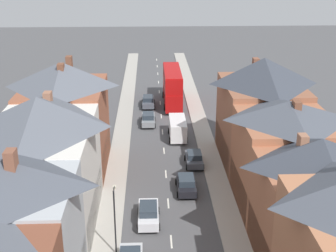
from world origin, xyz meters
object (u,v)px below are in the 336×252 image
object	(u,v)px
car_parked_left_a	(194,158)
car_mid_black	(186,184)
car_far_grey	(148,101)
delivery_van	(178,128)
double_decker_bus_lead	(172,86)
car_mid_white	(148,213)
car_parked_right_b	(148,119)
street_lamp	(115,217)

from	to	relation	value
car_parked_left_a	car_mid_black	xyz separation A→B (m)	(-1.30, -5.76, 0.01)
car_mid_black	car_far_grey	xyz separation A→B (m)	(-3.60, 26.15, 0.02)
car_parked_left_a	delivery_van	xyz separation A→B (m)	(-1.30, 7.81, 0.54)
double_decker_bus_lead	car_mid_white	bearing A→B (deg)	-96.33
car_parked_right_b	car_mid_black	bearing A→B (deg)	-78.96
car_parked_right_b	car_mid_white	bearing A→B (deg)	-90.00
car_parked_left_a	car_parked_right_b	world-z (taller)	car_parked_right_b
street_lamp	car_parked_left_a	bearing A→B (deg)	64.55
delivery_van	car_mid_black	bearing A→B (deg)	-90.00
car_mid_black	car_far_grey	distance (m)	26.40
car_mid_white	street_lamp	world-z (taller)	street_lamp
double_decker_bus_lead	car_far_grey	distance (m)	4.21
car_far_grey	street_lamp	xyz separation A→B (m)	(-2.45, -35.84, 2.42)
car_mid_white	street_lamp	bearing A→B (deg)	-119.22
car_far_grey	car_parked_right_b	bearing A→B (deg)	-90.00
car_mid_black	car_parked_right_b	bearing A→B (deg)	101.04
car_mid_black	car_far_grey	world-z (taller)	car_far_grey
car_mid_black	double_decker_bus_lead	bearing A→B (deg)	90.02
street_lamp	delivery_van	bearing A→B (deg)	75.42
car_parked_left_a	car_far_grey	bearing A→B (deg)	103.51
car_mid_white	car_parked_right_b	distance (m)	23.75
car_far_grey	delivery_van	size ratio (longest dim) A/B	0.88
double_decker_bus_lead	street_lamp	world-z (taller)	street_lamp
double_decker_bus_lead	car_parked_left_a	distance (m)	21.44
car_parked_right_b	delivery_van	size ratio (longest dim) A/B	0.82
car_far_grey	delivery_van	distance (m)	13.09
car_parked_left_a	car_parked_right_b	distance (m)	13.60
car_mid_black	car_mid_white	world-z (taller)	car_mid_white
car_mid_white	car_far_grey	world-z (taller)	car_mid_white
double_decker_bus_lead	street_lamp	distance (m)	37.24
car_mid_black	car_far_grey	size ratio (longest dim) A/B	0.91
car_parked_left_a	car_mid_white	world-z (taller)	car_mid_white
double_decker_bus_lead	car_parked_left_a	size ratio (longest dim) A/B	2.84
car_far_grey	double_decker_bus_lead	bearing A→B (deg)	14.25
car_parked_right_b	delivery_van	distance (m)	6.08
car_parked_right_b	street_lamp	size ratio (longest dim) A/B	0.77
car_parked_right_b	street_lamp	bearing A→B (deg)	-94.98
double_decker_bus_lead	car_mid_white	xyz separation A→B (m)	(-3.59, -32.37, -1.97)
car_far_grey	car_parked_right_b	distance (m)	7.70
car_parked_left_a	street_lamp	bearing A→B (deg)	-115.45
car_far_grey	street_lamp	bearing A→B (deg)	-93.91
car_parked_left_a	car_far_grey	size ratio (longest dim) A/B	0.84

